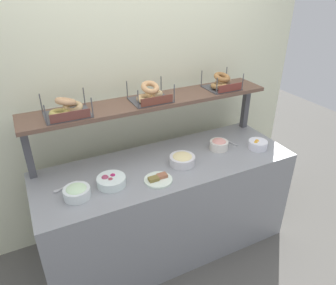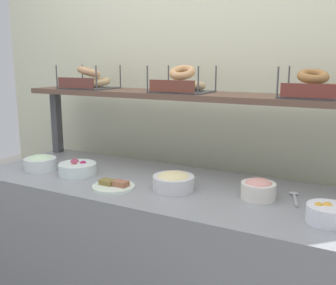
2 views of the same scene
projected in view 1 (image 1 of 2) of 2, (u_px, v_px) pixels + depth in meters
ground_plane at (167, 243)px, 2.83m from camera, size 8.00×8.00×0.00m
back_wall at (139, 98)px, 2.69m from camera, size 3.20×0.06×2.40m
deli_counter at (167, 206)px, 2.63m from camera, size 2.00×0.70×0.85m
shelf_riser_left at (28, 153)px, 2.17m from camera, size 0.05×0.05×0.40m
shelf_riser_right at (245, 107)px, 2.91m from camera, size 0.05×0.05×0.40m
upper_shelf at (152, 101)px, 2.44m from camera, size 1.96×0.32×0.03m
bowl_egg_salad at (182, 159)px, 2.40m from camera, size 0.20×0.20×0.09m
bowl_beet_salad at (111, 181)px, 2.16m from camera, size 0.20×0.20×0.08m
bowl_fruit_salad at (258, 144)px, 2.62m from camera, size 0.16×0.16×0.08m
bowl_scallion_spread at (77, 192)px, 2.04m from camera, size 0.17×0.17×0.09m
bowl_lox_spread at (219, 144)px, 2.60m from camera, size 0.15×0.15×0.09m
serving_plate_white at (158, 179)px, 2.22m from camera, size 0.20×0.20×0.04m
serving_spoon_near_plate at (226, 140)px, 2.74m from camera, size 0.07×0.17×0.01m
serving_spoon_by_edge at (62, 188)px, 2.13m from camera, size 0.17×0.08×0.01m
bagel_basket_sesame at (67, 109)px, 2.14m from camera, size 0.31×0.26×0.14m
bagel_basket_plain at (150, 95)px, 2.39m from camera, size 0.30×0.24×0.15m
bagel_basket_everything at (222, 83)px, 2.65m from camera, size 0.27×0.25×0.14m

